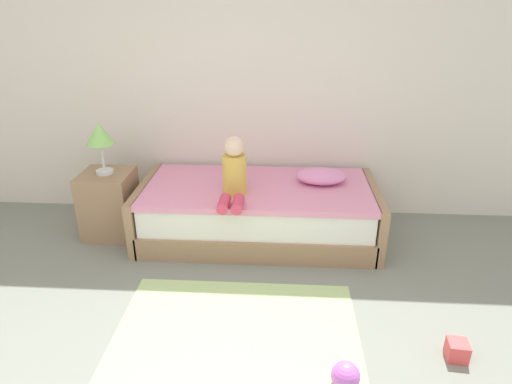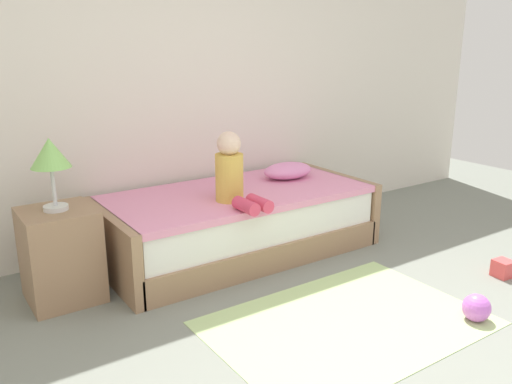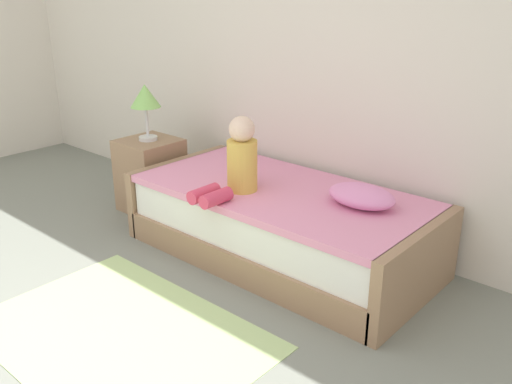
{
  "view_description": "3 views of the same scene",
  "coord_description": "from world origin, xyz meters",
  "px_view_note": "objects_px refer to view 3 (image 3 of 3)",
  "views": [
    {
      "loc": [
        0.41,
        -1.57,
        2.03
      ],
      "look_at": [
        0.2,
        1.75,
        0.55
      ],
      "focal_mm": 31.01,
      "sensor_mm": 36.0,
      "label": 1
    },
    {
      "loc": [
        -1.87,
        -1.29,
        1.6
      ],
      "look_at": [
        0.2,
        1.75,
        0.55
      ],
      "focal_mm": 36.94,
      "sensor_mm": 36.0,
      "label": 2
    },
    {
      "loc": [
        2.38,
        -0.73,
        1.81
      ],
      "look_at": [
        0.2,
        1.75,
        0.55
      ],
      "focal_mm": 38.98,
      "sensor_mm": 36.0,
      "label": 3
    }
  ],
  "objects_px": {
    "table_lamp": "(145,99)",
    "child_figure": "(237,162)",
    "bed": "(280,224)",
    "nightstand": "(151,175)",
    "pillow": "(361,196)"
  },
  "relations": [
    {
      "from": "table_lamp",
      "to": "child_figure",
      "type": "distance_m",
      "value": 1.21
    },
    {
      "from": "bed",
      "to": "nightstand",
      "type": "distance_m",
      "value": 1.35
    },
    {
      "from": "table_lamp",
      "to": "pillow",
      "type": "bearing_deg",
      "value": 4.08
    },
    {
      "from": "bed",
      "to": "child_figure",
      "type": "xyz_separation_m",
      "value": [
        -0.18,
        -0.23,
        0.46
      ]
    },
    {
      "from": "nightstand",
      "to": "bed",
      "type": "bearing_deg",
      "value": 1.54
    },
    {
      "from": "bed",
      "to": "nightstand",
      "type": "bearing_deg",
      "value": -178.46
    },
    {
      "from": "nightstand",
      "to": "child_figure",
      "type": "height_order",
      "value": "child_figure"
    },
    {
      "from": "bed",
      "to": "child_figure",
      "type": "relative_size",
      "value": 4.14
    },
    {
      "from": "table_lamp",
      "to": "child_figure",
      "type": "bearing_deg",
      "value": -9.35
    },
    {
      "from": "bed",
      "to": "table_lamp",
      "type": "bearing_deg",
      "value": -178.46
    },
    {
      "from": "table_lamp",
      "to": "child_figure",
      "type": "height_order",
      "value": "table_lamp"
    },
    {
      "from": "table_lamp",
      "to": "bed",
      "type": "bearing_deg",
      "value": 1.54
    },
    {
      "from": "nightstand",
      "to": "child_figure",
      "type": "relative_size",
      "value": 1.18
    },
    {
      "from": "nightstand",
      "to": "table_lamp",
      "type": "relative_size",
      "value": 1.33
    },
    {
      "from": "nightstand",
      "to": "table_lamp",
      "type": "xyz_separation_m",
      "value": [
        0.0,
        0.0,
        0.64
      ]
    }
  ]
}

